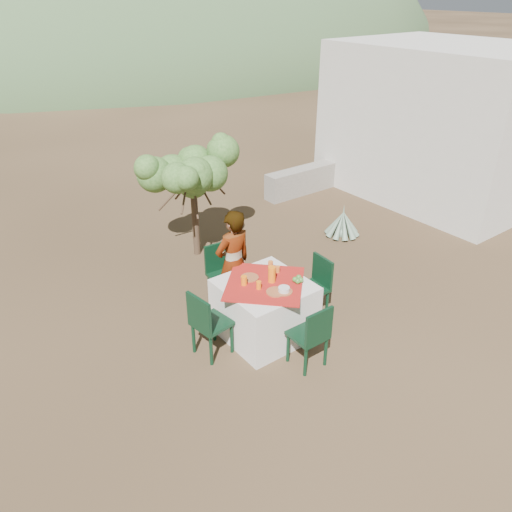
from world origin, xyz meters
The scene contains 24 objects.
ground centered at (0.00, 0.00, 0.00)m, with size 160.00×160.00×0.00m, color #342618.
table centered at (-0.50, -0.06, 0.38)m, with size 1.30×1.30×0.76m.
chair_far centered at (-0.49, 0.93, 0.47)m, with size 0.42×0.42×0.86m.
chair_near centered at (-0.45, -0.89, 0.47)m, with size 0.39×0.39×0.84m.
chair_left centered at (-1.30, 0.01, 0.49)m, with size 0.46×0.46×0.88m.
chair_right centered at (0.34, -0.11, 0.46)m, with size 0.41×0.41×0.84m.
person centered at (-0.52, 0.59, 0.75)m, with size 0.55×0.36×1.51m, color #8C6651.
shrub_tree centered at (-0.01, 2.39, 1.34)m, with size 1.44×1.41×1.70m.
agave centered at (2.38, 1.38, 0.22)m, with size 0.62×0.63×0.67m.
guesthouse centered at (5.60, 1.80, 1.50)m, with size 3.20×4.20×3.00m, color beige.
stone_wall centered at (3.60, 3.40, 0.28)m, with size 2.60×0.35×0.55m, color gray.
hill_near_right centered at (12.00, 36.00, 0.00)m, with size 48.00×48.00×20.00m, color #33502D.
hill_far_right centered at (28.00, 46.00, 0.00)m, with size 36.00×36.00×14.00m, color slate.
plate_far centered at (-0.57, 0.15, 0.77)m, with size 0.23×0.23×0.01m, color brown.
plate_near centered at (-0.52, -0.31, 0.77)m, with size 0.23×0.23×0.01m, color brown.
glass_far centered at (-0.72, 0.06, 0.82)m, with size 0.07×0.07×0.12m, color orange.
glass_near centered at (-0.63, -0.12, 0.81)m, with size 0.06×0.06×0.10m, color orange.
juice_pitcher centered at (-0.40, -0.08, 0.87)m, with size 0.09×0.09×0.21m, color orange.
bowl_plate centered at (-0.43, -0.36, 0.77)m, with size 0.21×0.21×0.01m, color brown.
white_bowl centered at (-0.43, -0.36, 0.80)m, with size 0.14×0.14×0.05m, color silver.
jar_left centered at (-0.20, 0.05, 0.80)m, with size 0.05×0.05×0.09m, color orange.
jar_right centered at (-0.21, 0.18, 0.81)m, with size 0.07×0.07×0.10m, color orange.
napkin_holder centered at (-0.31, 0.03, 0.81)m, with size 0.07×0.04×0.09m, color silver.
fruit_cluster centered at (-0.15, -0.28, 0.80)m, with size 0.14×0.13×0.07m.
Camera 1 is at (-3.70, -4.17, 3.99)m, focal length 35.00 mm.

